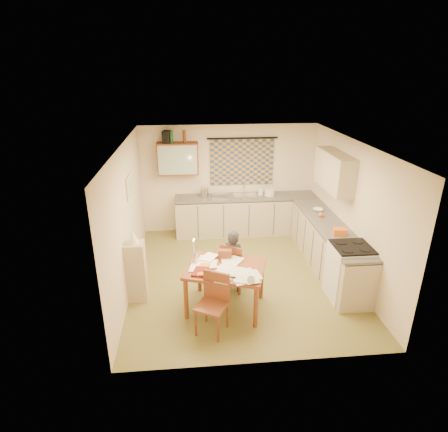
{
  "coord_description": "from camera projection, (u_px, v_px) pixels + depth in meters",
  "views": [
    {
      "loc": [
        -0.9,
        -6.1,
        3.69
      ],
      "look_at": [
        -0.3,
        0.2,
        1.15
      ],
      "focal_mm": 30.0,
      "sensor_mm": 36.0,
      "label": 1
    }
  ],
  "objects": [
    {
      "name": "floor",
      "position": [
        241.0,
        276.0,
        7.1
      ],
      "size": [
        4.0,
        4.5,
        0.02
      ],
      "primitive_type": "cube",
      "color": "olive",
      "rests_on": "ground"
    },
    {
      "name": "tap",
      "position": [
        244.0,
        188.0,
        8.7
      ],
      "size": [
        0.03,
        0.03,
        0.28
      ],
      "primitive_type": "cylinder",
      "rotation": [
        0.0,
        0.0,
        -0.16
      ],
      "color": "silver",
      "rests_on": "counter_back"
    },
    {
      "name": "shelf_stand",
      "position": [
        136.0,
        272.0,
        6.2
      ],
      "size": [
        0.32,
        0.3,
        1.05
      ],
      "primitive_type": "cube",
      "color": "tan",
      "rests_on": "floor"
    },
    {
      "name": "bottle_green",
      "position": [
        171.0,
        137.0,
        8.05
      ],
      "size": [
        0.09,
        0.09,
        0.26
      ],
      "primitive_type": "cylinder",
      "rotation": [
        0.0,
        0.0,
        -0.3
      ],
      "color": "#195926",
      "rests_on": "wall_cabinet"
    },
    {
      "name": "bottle_brown",
      "position": [
        184.0,
        136.0,
        8.08
      ],
      "size": [
        0.09,
        0.09,
        0.26
      ],
      "primitive_type": "cylinder",
      "rotation": [
        0.0,
        0.0,
        0.32
      ],
      "color": "#602B13",
      "rests_on": "wall_cabinet"
    },
    {
      "name": "kettle",
      "position": [
        205.0,
        192.0,
        8.46
      ],
      "size": [
        0.21,
        0.21,
        0.24
      ],
      "primitive_type": "cylinder",
      "rotation": [
        0.0,
        0.0,
        -0.19
      ],
      "color": "silver",
      "rests_on": "counter_back"
    },
    {
      "name": "window_blind",
      "position": [
        242.0,
        162.0,
        8.56
      ],
      "size": [
        1.45,
        0.03,
        1.05
      ],
      "primitive_type": "cube",
      "color": "navy",
      "rests_on": "wall_back"
    },
    {
      "name": "mug",
      "position": [
        251.0,
        280.0,
        5.44
      ],
      "size": [
        0.21,
        0.21,
        0.09
      ],
      "primitive_type": "imported",
      "rotation": [
        0.0,
        0.0,
        -0.4
      ],
      "color": "white",
      "rests_on": "dining_table"
    },
    {
      "name": "print_canvas",
      "position": [
        131.0,
        186.0,
        6.66
      ],
      "size": [
        0.01,
        0.42,
        0.32
      ],
      "primitive_type": "cube",
      "color": "beige",
      "rests_on": "wall_left"
    },
    {
      "name": "wall_front",
      "position": [
        268.0,
        282.0,
        4.54
      ],
      "size": [
        4.0,
        0.02,
        2.5
      ],
      "primitive_type": "cube",
      "color": "beige",
      "rests_on": "floor"
    },
    {
      "name": "chair_near",
      "position": [
        212.0,
        315.0,
        5.52
      ],
      "size": [
        0.56,
        0.56,
        0.92
      ],
      "rotation": [
        0.0,
        0.0,
        -0.49
      ],
      "color": "brown",
      "rests_on": "floor"
    },
    {
      "name": "candle",
      "position": [
        194.0,
        247.0,
        5.9
      ],
      "size": [
        0.03,
        0.03,
        0.22
      ],
      "primitive_type": "cylinder",
      "rotation": [
        0.0,
        0.0,
        -0.23
      ],
      "color": "white",
      "rests_on": "dining_table"
    },
    {
      "name": "letter_rack",
      "position": [
        225.0,
        254.0,
        6.12
      ],
      "size": [
        0.23,
        0.12,
        0.16
      ],
      "primitive_type": "cube",
      "rotation": [
        0.0,
        0.0,
        -0.1
      ],
      "color": "brown",
      "rests_on": "dining_table"
    },
    {
      "name": "framed_print",
      "position": [
        130.0,
        186.0,
        6.66
      ],
      "size": [
        0.04,
        0.5,
        0.4
      ],
      "primitive_type": "cube",
      "color": "#F1EBC9",
      "rests_on": "wall_left"
    },
    {
      "name": "chair_far",
      "position": [
        235.0,
        274.0,
        6.61
      ],
      "size": [
        0.56,
        0.56,
        0.89
      ],
      "rotation": [
        0.0,
        0.0,
        2.56
      ],
      "color": "brown",
      "rests_on": "floor"
    },
    {
      "name": "eyeglasses",
      "position": [
        233.0,
        278.0,
        5.57
      ],
      "size": [
        0.13,
        0.05,
        0.02
      ],
      "primitive_type": "cube",
      "rotation": [
        0.0,
        0.0,
        0.03
      ],
      "color": "black",
      "rests_on": "dining_table"
    },
    {
      "name": "person",
      "position": [
        233.0,
        261.0,
        6.44
      ],
      "size": [
        0.64,
        0.61,
        1.15
      ],
      "primitive_type": "imported",
      "rotation": [
        0.0,
        0.0,
        2.68
      ],
      "color": "black",
      "rests_on": "floor"
    },
    {
      "name": "orange_box",
      "position": [
        201.0,
        275.0,
        5.63
      ],
      "size": [
        0.12,
        0.08,
        0.04
      ],
      "primitive_type": "cube",
      "rotation": [
        0.0,
        0.0,
        -0.01
      ],
      "color": "orange",
      "rests_on": "dining_table"
    },
    {
      "name": "speaker",
      "position": [
        167.0,
        137.0,
        8.05
      ],
      "size": [
        0.2,
        0.23,
        0.26
      ],
      "primitive_type": "cube",
      "rotation": [
        0.0,
        0.0,
        -0.22
      ],
      "color": "black",
      "rests_on": "wall_cabinet"
    },
    {
      "name": "wall_left",
      "position": [
        127.0,
        218.0,
        6.45
      ],
      "size": [
        0.02,
        4.5,
        2.5
      ],
      "primitive_type": "cube",
      "color": "beige",
      "rests_on": "floor"
    },
    {
      "name": "soap_bottle",
      "position": [
        260.0,
        191.0,
        8.62
      ],
      "size": [
        0.1,
        0.11,
        0.21
      ],
      "primitive_type": "imported",
      "rotation": [
        0.0,
        0.0,
        -0.05
      ],
      "color": "white",
      "rests_on": "counter_back"
    },
    {
      "name": "candle_holder",
      "position": [
        196.0,
        258.0,
        5.99
      ],
      "size": [
        0.07,
        0.07,
        0.18
      ],
      "primitive_type": "cylinder",
      "rotation": [
        0.0,
        0.0,
        -0.2
      ],
      "color": "silver",
      "rests_on": "dining_table"
    },
    {
      "name": "fruit_orange",
      "position": [
        321.0,
        215.0,
        7.37
      ],
      "size": [
        0.1,
        0.1,
        0.1
      ],
      "primitive_type": "sphere",
      "color": "orange",
      "rests_on": "counter_right"
    },
    {
      "name": "wall_cabinet",
      "position": [
        178.0,
        158.0,
        8.24
      ],
      "size": [
        0.9,
        0.34,
        0.7
      ],
      "primitive_type": "cube",
      "color": "#602B13",
      "rests_on": "wall_back"
    },
    {
      "name": "dish_rack",
      "position": [
        220.0,
        196.0,
        8.52
      ],
      "size": [
        0.39,
        0.34,
        0.06
      ],
      "primitive_type": "cube",
      "rotation": [
        0.0,
        0.0,
        -0.13
      ],
      "color": "silver",
      "rests_on": "counter_back"
    },
    {
      "name": "sink",
      "position": [
        245.0,
        198.0,
        8.6
      ],
      "size": [
        0.56,
        0.46,
        0.1
      ],
      "primitive_type": "cube",
      "rotation": [
        0.0,
        0.0,
        -0.01
      ],
      "color": "silver",
      "rests_on": "counter_back"
    },
    {
      "name": "counter_back",
      "position": [
        247.0,
        215.0,
        8.76
      ],
      "size": [
        3.3,
        0.62,
        0.92
      ],
      "color": "tan",
      "rests_on": "floor"
    },
    {
      "name": "ceiling",
      "position": [
        243.0,
        143.0,
        6.16
      ],
      "size": [
        4.0,
        4.5,
        0.02
      ],
      "primitive_type": "cube",
      "color": "white",
      "rests_on": "floor"
    },
    {
      "name": "upper_cabinet_right",
      "position": [
        334.0,
        171.0,
        7.07
      ],
      "size": [
        0.34,
        1.3,
        0.7
      ],
      "primitive_type": "cube",
      "color": "tan",
      "rests_on": "wall_right"
    },
    {
      "name": "lampshade",
      "position": [
        133.0,
        237.0,
        5.97
      ],
      "size": [
        0.2,
        0.2,
        0.22
      ],
      "primitive_type": "cone",
      "color": "#F1EBC9",
      "rests_on": "shelf_stand"
    },
    {
      "name": "mixing_bowl",
      "position": [
        270.0,
        192.0,
        8.6
      ],
      "size": [
        0.3,
        0.3,
        0.16
      ],
      "primitive_type": "cylinder",
      "rotation": [
        0.0,
        0.0,
        0.29
      ],
      "color": "white",
      "rests_on": "counter_back"
    },
    {
      "name": "papers",
      "position": [
        226.0,
        269.0,
        5.8
      ],
      "size": [
        1.1,
        1.08,
        0.03
      ],
      "rotation": [
        0.0,
        0.0,
        -0.3
      ],
      "color": "white",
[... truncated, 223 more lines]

